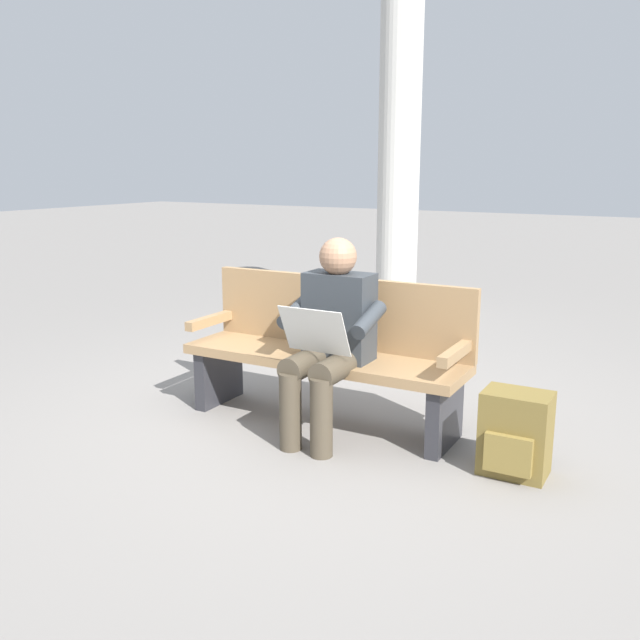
% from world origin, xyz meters
% --- Properties ---
extents(ground_plane, '(40.00, 40.00, 0.00)m').
position_xyz_m(ground_plane, '(0.00, 0.00, 0.00)').
color(ground_plane, gray).
extents(bench_near, '(1.81, 0.52, 0.90)m').
position_xyz_m(bench_near, '(0.00, -0.07, 0.46)').
color(bench_near, '#9E7A51').
rests_on(bench_near, ground).
extents(person_seated, '(0.58, 0.58, 1.18)m').
position_xyz_m(person_seated, '(-0.15, 0.16, 0.63)').
color(person_seated, '#33383D').
rests_on(person_seated, ground).
extents(backpack, '(0.35, 0.29, 0.45)m').
position_xyz_m(backpack, '(-1.24, 0.13, 0.22)').
color(backpack, brown).
rests_on(backpack, ground).
extents(support_pillar, '(0.46, 0.46, 3.37)m').
position_xyz_m(support_pillar, '(1.10, -3.59, 1.69)').
color(support_pillar, beige).
rests_on(support_pillar, ground).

